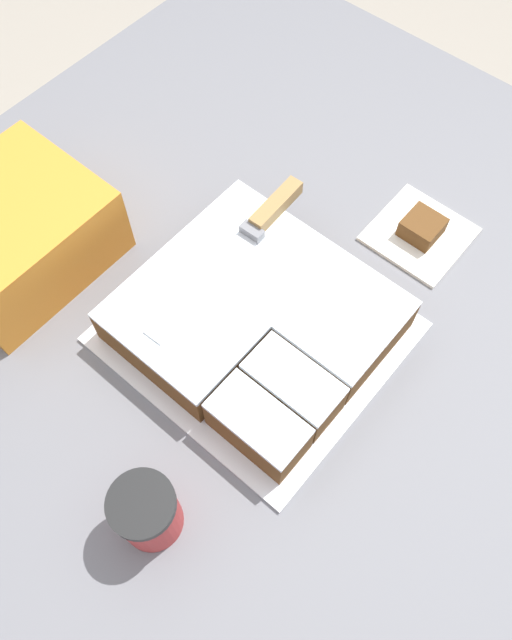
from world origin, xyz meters
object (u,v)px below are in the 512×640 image
Objects in this scene: cake_board at (256,332)px; brownie at (422,227)px; storage_box at (15,234)px; cake at (256,318)px; coffee_cup at (147,512)px; knife at (256,227)px.

cake_board is 6.63× the size of brownie.
storage_box is at bearing 134.41° from brownie.
storage_box is at bearing 110.05° from cake_board.
storage_box is (-0.13, 0.34, 0.02)m from cake.
brownie is 0.22× the size of storage_box.
coffee_cup is (-0.27, -0.07, 0.05)m from cake_board.
storage_box reaches higher than knife.
cake_board is 1.49× the size of storage_box.
knife reaches higher than brownie.
cake_board is at bearing 37.87° from knife.
knife is at bearing 140.29° from brownie.
brownie is at bearing -45.59° from storage_box.
brownie is at bearing -16.12° from cake.
knife is 0.40m from coffee_cup.
cake_board is at bearing -69.95° from storage_box.
cake_board is 0.29m from coffee_cup.
storage_box is (0.15, 0.41, 0.01)m from coffee_cup.
coffee_cup is (-0.27, -0.07, 0.01)m from cake.
cake is 5.86× the size of brownie.
coffee_cup is at bearing 19.93° from knife.
storage_box reaches higher than brownie.
cake reaches higher than brownie.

